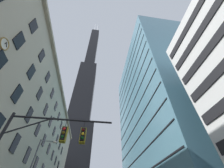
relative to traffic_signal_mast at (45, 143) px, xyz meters
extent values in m
cube|color=#B2A88E|center=(-13.55, 21.77, 8.31)|extent=(13.15, 61.56, 26.41)
cube|color=#9E937A|center=(-6.73, 21.77, 20.81)|extent=(0.70, 61.56, 0.60)
cube|color=black|center=(-6.93, 9.99, 3.31)|extent=(0.14, 1.40, 2.20)
cube|color=black|center=(-6.93, 14.99, 3.31)|extent=(0.14, 1.40, 2.20)
cube|color=black|center=(-6.93, 19.99, 3.31)|extent=(0.14, 1.40, 2.20)
cube|color=black|center=(-6.93, 4.99, 7.51)|extent=(0.14, 1.40, 2.20)
cube|color=black|center=(-6.93, 9.99, 7.51)|extent=(0.14, 1.40, 2.20)
cube|color=black|center=(-6.93, 14.99, 7.51)|extent=(0.14, 1.40, 2.20)
cube|color=black|center=(-6.93, 19.99, 7.51)|extent=(0.14, 1.40, 2.20)
cube|color=black|center=(-6.93, 24.99, 7.51)|extent=(0.14, 1.40, 2.20)
cube|color=black|center=(-6.93, 29.99, 7.51)|extent=(0.14, 1.40, 2.20)
cube|color=black|center=(-6.93, 34.99, 7.51)|extent=(0.14, 1.40, 2.20)
cube|color=black|center=(-6.93, 39.99, 7.51)|extent=(0.14, 1.40, 2.20)
cube|color=black|center=(-6.93, -0.01, 11.71)|extent=(0.14, 1.40, 2.20)
cube|color=black|center=(-6.93, 4.99, 11.71)|extent=(0.14, 1.40, 2.20)
cube|color=black|center=(-6.93, 9.99, 11.71)|extent=(0.14, 1.40, 2.20)
cube|color=black|center=(-6.93, 14.99, 11.71)|extent=(0.14, 1.40, 2.20)
cube|color=black|center=(-6.93, 19.99, 11.71)|extent=(0.14, 1.40, 2.20)
cube|color=black|center=(-6.93, 24.99, 11.71)|extent=(0.14, 1.40, 2.20)
cube|color=black|center=(-6.93, 29.99, 11.71)|extent=(0.14, 1.40, 2.20)
cube|color=black|center=(-6.93, 34.99, 11.71)|extent=(0.14, 1.40, 2.20)
cube|color=black|center=(-6.93, 39.99, 11.71)|extent=(0.14, 1.40, 2.20)
cube|color=black|center=(-6.93, -0.01, 15.91)|extent=(0.14, 1.40, 2.20)
cube|color=black|center=(-6.93, 4.99, 15.91)|extent=(0.14, 1.40, 2.20)
cube|color=black|center=(-6.93, 9.99, 15.91)|extent=(0.14, 1.40, 2.20)
cube|color=black|center=(-6.93, 14.99, 15.91)|extent=(0.14, 1.40, 2.20)
cube|color=black|center=(-6.93, 19.99, 15.91)|extent=(0.14, 1.40, 2.20)
cube|color=black|center=(-6.93, 24.99, 15.91)|extent=(0.14, 1.40, 2.20)
cube|color=black|center=(-6.93, 29.99, 15.91)|extent=(0.14, 1.40, 2.20)
cube|color=black|center=(-6.93, 34.99, 15.91)|extent=(0.14, 1.40, 2.20)
cube|color=black|center=(-6.93, 39.99, 15.91)|extent=(0.14, 1.40, 2.20)
torus|color=olive|center=(-6.86, -0.99, 9.18)|extent=(0.12, 1.34, 1.34)
cylinder|color=silver|center=(-6.90, -0.99, 9.18)|extent=(0.05, 1.16, 1.16)
cube|color=black|center=(-6.83, -1.00, 9.33)|extent=(0.03, 0.10, 0.35)
cube|color=black|center=(-6.83, -0.81, 9.34)|extent=(0.03, 0.42, 0.39)
cube|color=black|center=(-8.69, 83.02, 17.78)|extent=(22.70, 22.70, 45.34)
cube|color=black|center=(-8.69, 83.02, 73.43)|extent=(15.89, 15.89, 65.96)
cube|color=black|center=(-8.69, 83.02, 147.63)|extent=(10.22, 10.22, 82.44)
cylinder|color=silver|center=(-10.73, 83.02, 203.33)|extent=(1.20, 1.20, 28.95)
cylinder|color=silver|center=(-6.64, 83.02, 203.33)|extent=(1.20, 1.20, 28.95)
cube|color=black|center=(14.97, -4.08, 10.11)|extent=(0.16, 13.05, 1.10)
cube|color=black|center=(14.97, -4.08, 13.11)|extent=(0.16, 13.05, 1.10)
cube|color=black|center=(14.97, -4.08, 16.11)|extent=(0.16, 13.05, 1.10)
cube|color=teal|center=(24.46, 27.14, 22.39)|extent=(18.87, 40.51, 54.56)
cube|color=black|center=(14.98, 27.14, 7.11)|extent=(0.12, 39.51, 0.24)
cube|color=black|center=(14.98, 27.14, 11.11)|extent=(0.12, 39.51, 0.24)
cube|color=black|center=(14.98, 27.14, 15.11)|extent=(0.12, 39.51, 0.24)
cube|color=black|center=(14.98, 27.14, 19.11)|extent=(0.12, 39.51, 0.24)
cube|color=black|center=(14.98, 27.14, 23.11)|extent=(0.12, 39.51, 0.24)
cube|color=black|center=(14.98, 27.14, 27.11)|extent=(0.12, 39.51, 0.24)
cube|color=black|center=(14.98, 27.14, 31.11)|extent=(0.12, 39.51, 0.24)
cube|color=black|center=(14.98, 27.14, 35.11)|extent=(0.12, 39.51, 0.24)
cube|color=black|center=(14.98, 27.14, 39.11)|extent=(0.12, 39.51, 0.24)
cube|color=black|center=(14.98, 27.14, 43.11)|extent=(0.12, 39.51, 0.24)
cylinder|color=black|center=(0.74, -0.05, 1.74)|extent=(7.16, 0.14, 0.14)
cylinder|color=black|center=(-1.41, -0.05, 1.14)|extent=(2.94, 0.10, 1.49)
cylinder|color=black|center=(0.98, -0.05, 1.44)|extent=(0.04, 0.04, 0.60)
cube|color=black|center=(0.98, -0.05, 0.69)|extent=(0.30, 0.30, 0.90)
cube|color=olive|center=(0.98, 0.12, 0.69)|extent=(0.40, 0.40, 1.04)
sphere|color=red|center=(0.98, -0.21, 0.97)|extent=(0.20, 0.20, 0.20)
sphere|color=#4B3A08|center=(0.98, -0.21, 0.69)|extent=(0.20, 0.20, 0.20)
sphere|color=#083D10|center=(0.98, -0.21, 0.41)|extent=(0.20, 0.20, 0.20)
cylinder|color=black|center=(2.29, -0.05, 1.44)|extent=(0.04, 0.04, 0.60)
cube|color=black|center=(2.29, -0.05, 0.69)|extent=(0.30, 0.30, 0.90)
cube|color=olive|center=(2.29, 0.12, 0.69)|extent=(0.40, 0.40, 1.04)
sphere|color=#450808|center=(2.29, -0.21, 0.97)|extent=(0.20, 0.20, 0.20)
sphere|color=yellow|center=(2.29, -0.21, 0.69)|extent=(0.20, 0.20, 0.20)
sphere|color=#083D10|center=(2.29, -0.21, 0.41)|extent=(0.20, 0.20, 0.20)
cylinder|color=#47474C|center=(-3.28, 10.87, 4.09)|extent=(1.97, 0.10, 0.10)
ellipsoid|color=#EFE5C6|center=(-2.29, 10.87, 3.99)|extent=(0.56, 0.32, 0.24)
camera|label=1|loc=(3.02, -9.42, -3.25)|focal=21.46mm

